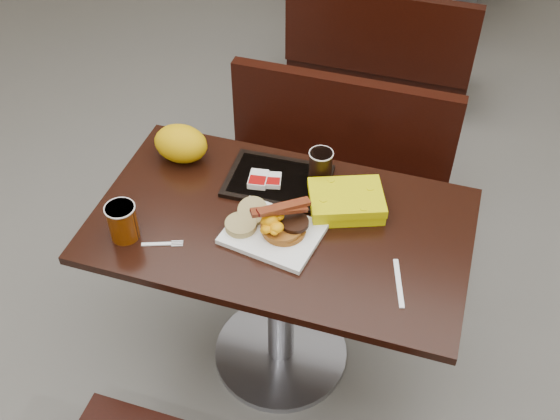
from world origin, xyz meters
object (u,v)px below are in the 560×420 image
(platter, at_px, (273,233))
(pancake_stack, at_px, (284,228))
(hashbrown_sleeve_right, at_px, (273,180))
(knife, at_px, (399,283))
(table_near, at_px, (281,295))
(bench_near_n, at_px, (329,176))
(coffee_cup_near, at_px, (123,222))
(bench_far_s, at_px, (383,39))
(paper_bag, at_px, (181,144))
(coffee_cup_far, at_px, (321,165))
(clamshell, at_px, (346,201))
(tray, at_px, (278,181))
(fork, at_px, (156,244))
(hashbrown_sleeve_left, at_px, (258,179))

(platter, xyz_separation_m, pancake_stack, (0.03, 0.01, 0.02))
(hashbrown_sleeve_right, bearing_deg, knife, -44.92)
(table_near, relative_size, bench_near_n, 1.20)
(coffee_cup_near, bearing_deg, pancake_stack, 18.10)
(bench_far_s, bearing_deg, paper_bag, -104.07)
(pancake_stack, bearing_deg, table_near, 116.66)
(knife, xyz_separation_m, coffee_cup_far, (-0.34, 0.37, 0.07))
(coffee_cup_near, distance_m, clamshell, 0.71)
(clamshell, xyz_separation_m, paper_bag, (-0.61, 0.08, 0.03))
(clamshell, bearing_deg, pancake_stack, -153.13)
(clamshell, distance_m, paper_bag, 0.61)
(tray, xyz_separation_m, coffee_cup_far, (0.13, 0.05, 0.06))
(pancake_stack, bearing_deg, coffee_cup_far, 81.70)
(tray, relative_size, clamshell, 1.45)
(bench_far_s, bearing_deg, fork, -99.11)
(fork, bearing_deg, pancake_stack, 3.58)
(table_near, distance_m, bench_near_n, 0.70)
(bench_near_n, xyz_separation_m, knife, (0.40, -0.84, 0.39))
(bench_far_s, distance_m, paper_bag, 1.81)
(fork, bearing_deg, paper_bag, 82.32)
(table_near, relative_size, platter, 4.17)
(platter, xyz_separation_m, tray, (-0.06, 0.24, -0.00))
(coffee_cup_far, bearing_deg, hashbrown_sleeve_left, -156.03)
(knife, bearing_deg, bench_far_s, 175.11)
(fork, bearing_deg, hashbrown_sleeve_right, 34.41)
(coffee_cup_near, bearing_deg, paper_bag, 87.37)
(clamshell, bearing_deg, hashbrown_sleeve_right, 151.51)
(coffee_cup_near, xyz_separation_m, tray, (0.38, 0.38, -0.05))
(table_near, relative_size, tray, 3.49)
(pancake_stack, bearing_deg, clamshell, 47.96)
(paper_bag, bearing_deg, hashbrown_sleeve_left, -10.26)
(fork, relative_size, coffee_cup_far, 1.21)
(platter, relative_size, pancake_stack, 2.08)
(paper_bag, bearing_deg, fork, -77.78)
(coffee_cup_far, bearing_deg, tray, -158.21)
(tray, bearing_deg, platter, -77.94)
(table_near, bearing_deg, clamshell, 33.82)
(bench_far_s, height_order, tray, tray)
(table_near, xyz_separation_m, bench_near_n, (0.00, 0.70, -0.02))
(bench_far_s, bearing_deg, coffee_cup_near, -101.94)
(knife, bearing_deg, fork, -100.63)
(fork, bearing_deg, coffee_cup_far, 27.37)
(coffee_cup_near, xyz_separation_m, paper_bag, (0.02, 0.40, 0.00))
(hashbrown_sleeve_left, xyz_separation_m, paper_bag, (-0.30, 0.05, 0.04))
(platter, height_order, coffee_cup_far, coffee_cup_far)
(paper_bag, bearing_deg, bench_near_n, 49.63)
(platter, bearing_deg, pancake_stack, 30.19)
(table_near, relative_size, paper_bag, 6.30)
(bench_far_s, xyz_separation_m, tray, (-0.07, -1.72, 0.40))
(fork, distance_m, knife, 0.75)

